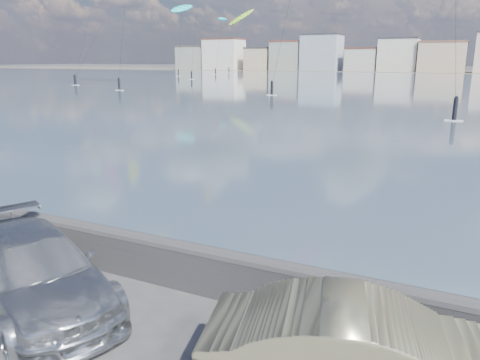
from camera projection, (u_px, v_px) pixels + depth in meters
name	position (u px, v px, depth m)	size (l,w,h in m)	color
ground	(84.00, 352.00, 7.95)	(700.00, 700.00, 0.00)	#333335
bay_water	(441.00, 85.00, 87.42)	(500.00, 177.00, 0.00)	#334F58
far_shore_strip	(460.00, 72.00, 181.66)	(500.00, 60.00, 0.00)	#4C473D
seawall	(172.00, 260.00, 10.15)	(400.00, 0.36, 1.08)	#28282B
far_buildings	(465.00, 55.00, 167.43)	(240.79, 13.26, 14.60)	gray
car_silver	(34.00, 271.00, 9.27)	(2.10, 5.16, 1.50)	#AEB1B5
car_champagne	(371.00, 358.00, 6.52)	(1.65, 4.74, 1.56)	tan
kitesurfer_1	(222.00, 20.00, 149.62)	(5.69, 13.45, 18.29)	#19BFBF
kitesurfer_4	(182.00, 9.00, 137.27)	(5.81, 13.51, 21.54)	#19BFBF
kitesurfer_7	(241.00, 18.00, 165.24)	(10.09, 12.78, 22.71)	#8CD826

